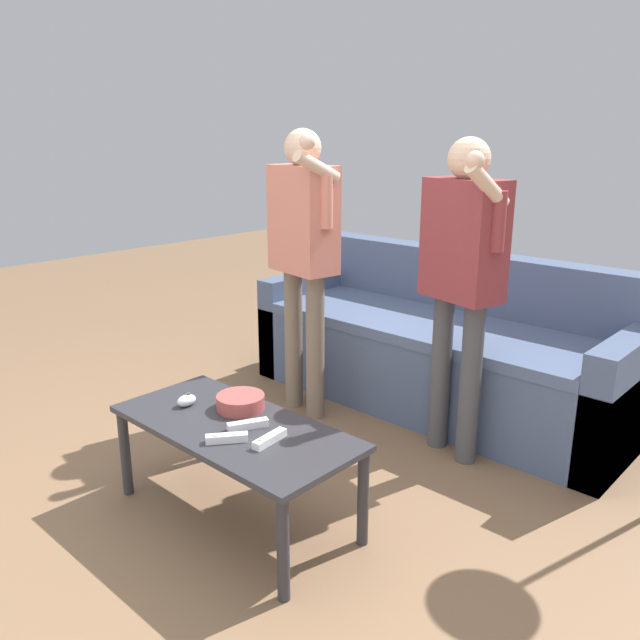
# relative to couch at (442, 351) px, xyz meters

# --- Properties ---
(ground_plane) EXTENTS (12.00, 12.00, 0.00)m
(ground_plane) POSITION_rel_couch_xyz_m (0.14, -1.45, -0.31)
(ground_plane) COLOR brown
(couch) EXTENTS (2.18, 0.83, 0.85)m
(couch) POSITION_rel_couch_xyz_m (0.00, 0.00, 0.00)
(couch) COLOR #475675
(couch) RESTS_ON ground
(coffee_table) EXTENTS (1.04, 0.49, 0.42)m
(coffee_table) POSITION_rel_couch_xyz_m (0.04, -1.59, 0.05)
(coffee_table) COLOR #2D2D33
(coffee_table) RESTS_ON ground
(snack_bowl) EXTENTS (0.20, 0.20, 0.06)m
(snack_bowl) POSITION_rel_couch_xyz_m (-0.05, -1.47, 0.14)
(snack_bowl) COLOR #B24C47
(snack_bowl) RESTS_ON coffee_table
(game_remote_nunchuk) EXTENTS (0.06, 0.09, 0.05)m
(game_remote_nunchuk) POSITION_rel_couch_xyz_m (-0.24, -1.61, 0.13)
(game_remote_nunchuk) COLOR white
(game_remote_nunchuk) RESTS_ON coffee_table
(player_right) EXTENTS (0.44, 0.39, 1.51)m
(player_right) POSITION_rel_couch_xyz_m (0.39, -0.51, 0.64)
(player_right) COLOR #47474C
(player_right) RESTS_ON ground
(player_left) EXTENTS (0.46, 0.35, 1.54)m
(player_left) POSITION_rel_couch_xyz_m (-0.49, -0.64, 0.66)
(player_left) COLOR #756656
(player_left) RESTS_ON ground
(game_remote_wand_near) EXTENTS (0.10, 0.16, 0.03)m
(game_remote_wand_near) POSITION_rel_couch_xyz_m (0.11, -1.57, 0.12)
(game_remote_wand_near) COLOR white
(game_remote_wand_near) RESTS_ON coffee_table
(game_remote_wand_far) EXTENTS (0.05, 0.16, 0.03)m
(game_remote_wand_far) POSITION_rel_couch_xyz_m (0.26, -1.60, 0.12)
(game_remote_wand_far) COLOR white
(game_remote_wand_far) RESTS_ON coffee_table
(game_remote_wand_spare) EXTENTS (0.12, 0.15, 0.03)m
(game_remote_wand_spare) POSITION_rel_couch_xyz_m (0.14, -1.70, 0.12)
(game_remote_wand_spare) COLOR white
(game_remote_wand_spare) RESTS_ON coffee_table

